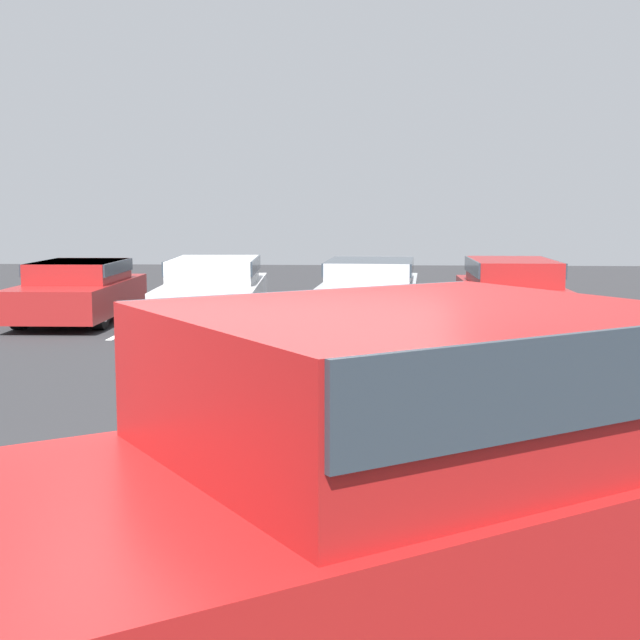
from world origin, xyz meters
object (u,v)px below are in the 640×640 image
parked_sedan_d (512,290)px  parked_sedan_b (214,288)px  pickup_truck (469,509)px  parked_sedan_a (79,289)px  parked_sedan_c (370,289)px

parked_sedan_d → parked_sedan_b: bearing=-90.7°
parked_sedan_b → pickup_truck: bearing=11.1°
parked_sedan_a → parked_sedan_b: parked_sedan_b is taller
parked_sedan_b → parked_sedan_a: bearing=-91.6°
parked_sedan_c → parked_sedan_d: 2.77m
pickup_truck → parked_sedan_b: bearing=69.9°
parked_sedan_a → parked_sedan_c: (5.82, 0.11, 0.02)m
parked_sedan_a → parked_sedan_b: bearing=90.6°
pickup_truck → parked_sedan_b: size_ratio=1.19×
parked_sedan_c → parked_sedan_a: bearing=-85.1°
pickup_truck → parked_sedan_c: 13.67m
pickup_truck → parked_sedan_d: 13.74m
parked_sedan_c → parked_sedan_b: bearing=-85.6°
parked_sedan_b → parked_sedan_c: size_ratio=1.01×
pickup_truck → parked_sedan_d: (2.38, 13.53, -0.27)m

